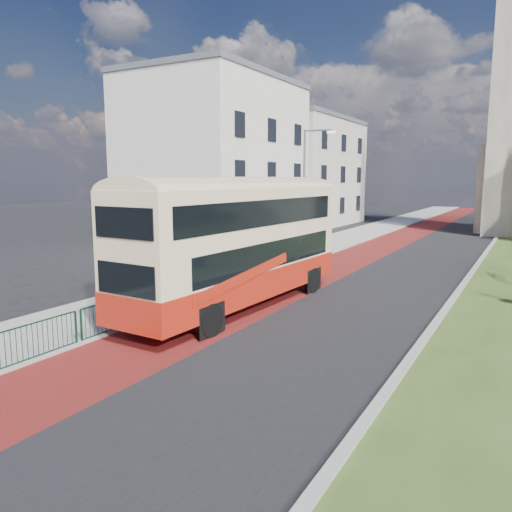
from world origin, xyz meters
The scene contains 11 objects.
ground centered at (0.00, 0.00, 0.00)m, with size 160.00×160.00×0.00m, color black.
road_carriageway centered at (1.50, 20.00, 0.01)m, with size 9.00×120.00×0.01m, color black.
bus_lane centered at (-1.20, 20.00, 0.01)m, with size 3.40×120.00×0.01m, color #591414.
pavement_west centered at (-5.00, 20.00, 0.06)m, with size 4.00×120.00×0.12m, color gray.
kerb_west centered at (-3.00, 20.00, 0.07)m, with size 0.25×120.00×0.13m, color #999993.
kerb_east centered at (6.10, 22.00, 0.07)m, with size 0.25×80.00×0.13m, color #999993.
pedestrian_railing centered at (-2.95, 4.00, 0.55)m, with size 0.07×24.00×1.12m.
street_block_near centered at (-14.00, 22.00, 6.51)m, with size 10.30×14.30×13.00m.
street_block_far centered at (-14.00, 38.00, 5.76)m, with size 10.30×16.30×11.50m.
streetlamp centered at (-4.35, 18.00, 4.59)m, with size 2.13×0.18×8.00m.
bus centered at (-1.05, 4.12, 2.78)m, with size 3.27×11.76×4.87m.
Camera 1 is at (8.85, -12.15, 5.03)m, focal length 35.00 mm.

